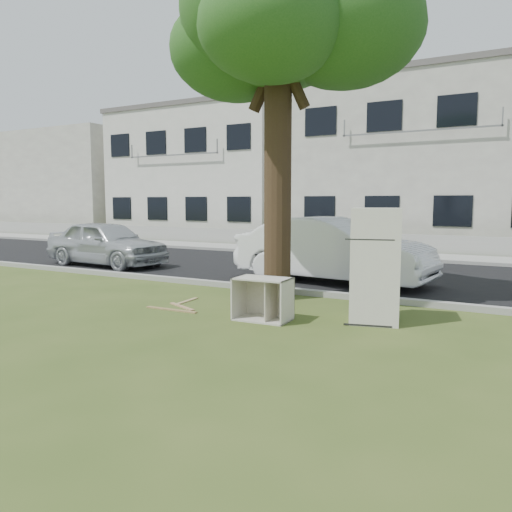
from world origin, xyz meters
The scene contains 17 objects.
ground centered at (0.00, 0.00, 0.00)m, with size 120.00×120.00×0.00m, color #394D1B.
road centered at (0.00, 6.00, 0.01)m, with size 120.00×7.00×0.01m, color black.
kerb_near centered at (0.00, 2.45, 0.00)m, with size 120.00×0.18×0.12m, color gray.
kerb_far centered at (0.00, 9.55, 0.00)m, with size 120.00×0.18×0.12m, color gray.
sidewalk centered at (0.00, 11.00, 0.01)m, with size 120.00×2.80×0.01m, color gray.
low_wall centered at (0.00, 12.60, 0.35)m, with size 120.00×0.15×0.70m, color gray.
street_tree centered at (-0.40, 1.80, 5.49)m, with size 3.80×3.80×7.02m.
townhouse_left centered at (-12.00, 17.50, 3.52)m, with size 10.20×8.16×7.04m.
townhouse_center centered at (0.00, 17.50, 3.72)m, with size 11.22×8.16×7.44m.
filler_left centered at (-26.00, 18.00, 3.20)m, with size 16.00×9.00×6.40m, color beige.
fridge centered at (1.87, 0.80, 0.93)m, with size 0.77×0.71×1.86m, color beige.
cabinet centered at (0.20, 0.05, 0.36)m, with size 0.91×0.57×0.71m, color beige.
plank_a centered at (-1.60, -0.10, 0.01)m, with size 1.08×0.09×0.02m, color olive.
plank_b centered at (-1.60, 0.21, 0.01)m, with size 0.82×0.08×0.02m, color #A77F57.
plank_c centered at (-1.83, 0.66, 0.01)m, with size 0.73×0.08×0.02m, color tan.
car_center centered at (-0.14, 4.30, 0.79)m, with size 1.68×4.81×1.58m, color white.
car_left centered at (-7.33, 3.99, 0.70)m, with size 1.65×4.10×1.40m, color #B1B5B9.
Camera 1 is at (4.02, -7.14, 1.96)m, focal length 35.00 mm.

